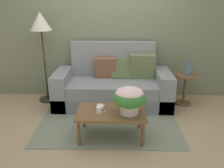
# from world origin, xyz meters

# --- Properties ---
(ground_plane) EXTENTS (14.00, 14.00, 0.00)m
(ground_plane) POSITION_xyz_m (0.00, 0.00, 0.00)
(ground_plane) COLOR tan
(wall_back) EXTENTS (6.40, 0.12, 2.70)m
(wall_back) POSITION_xyz_m (0.00, 1.25, 1.35)
(wall_back) COLOR slate
(wall_back) RESTS_ON ground
(area_rug) EXTENTS (2.21, 1.84, 0.01)m
(area_rug) POSITION_xyz_m (0.00, 0.16, 0.01)
(area_rug) COLOR gray
(area_rug) RESTS_ON ground
(couch) EXTENTS (2.12, 0.91, 1.14)m
(couch) POSITION_xyz_m (0.07, 0.77, 0.34)
(couch) COLOR slate
(couch) RESTS_ON ground
(coffee_table) EXTENTS (0.96, 0.58, 0.41)m
(coffee_table) POSITION_xyz_m (0.05, -0.41, 0.36)
(coffee_table) COLOR brown
(coffee_table) RESTS_ON ground
(side_table) EXTENTS (0.43, 0.43, 0.59)m
(side_table) POSITION_xyz_m (1.40, 0.75, 0.40)
(side_table) COLOR brown
(side_table) RESTS_ON ground
(floor_lamp) EXTENTS (0.39, 0.39, 1.68)m
(floor_lamp) POSITION_xyz_m (-1.24, 0.88, 1.41)
(floor_lamp) COLOR #2D2823
(floor_lamp) RESTS_ON ground
(potted_plant) EXTENTS (0.44, 0.44, 0.37)m
(potted_plant) POSITION_xyz_m (0.30, -0.48, 0.64)
(potted_plant) COLOR #B7B2A8
(potted_plant) RESTS_ON coffee_table
(coffee_mug) EXTENTS (0.12, 0.08, 0.10)m
(coffee_mug) POSITION_xyz_m (-0.11, -0.49, 0.45)
(coffee_mug) COLOR white
(coffee_mug) RESTS_ON coffee_table
(snack_bowl) EXTENTS (0.12, 0.12, 0.06)m
(snack_bowl) POSITION_xyz_m (-0.10, -0.33, 0.44)
(snack_bowl) COLOR silver
(snack_bowl) RESTS_ON coffee_table
(table_vase) EXTENTS (0.09, 0.09, 0.29)m
(table_vase) POSITION_xyz_m (1.42, 0.74, 0.70)
(table_vase) COLOR slate
(table_vase) RESTS_ON side_table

